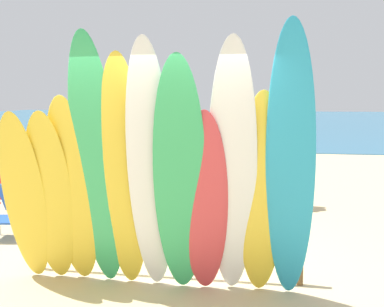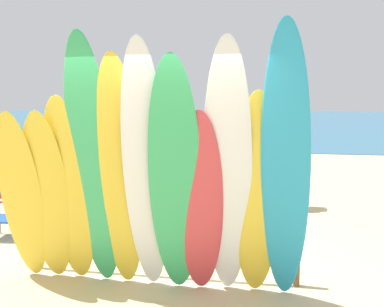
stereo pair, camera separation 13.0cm
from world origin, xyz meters
name	(u,v)px [view 2 (the right image)]	position (x,y,z in m)	size (l,w,h in m)	color
ground	(242,146)	(0.00, 14.00, 0.00)	(60.00, 60.00, 0.00)	#D3BC8C
ocean_water	(258,121)	(0.00, 31.78, 0.01)	(60.00, 40.00, 0.02)	teal
surfboard_rack	(157,236)	(0.00, 0.00, 0.49)	(3.32, 0.07, 0.61)	brown
surfboard_yellow_0	(22,198)	(-1.43, -0.45, 0.98)	(0.49, 0.06, 2.02)	yellow
surfboard_yellow_1	(47,198)	(-1.15, -0.41, 0.99)	(0.51, 0.06, 2.01)	yellow
surfboard_yellow_2	(69,191)	(-0.90, -0.38, 1.07)	(0.56, 0.08, 2.16)	yellow
surfboard_green_3	(93,164)	(-0.58, -0.47, 1.39)	(0.55, 0.08, 2.81)	#38B266
surfboard_yellow_4	(120,175)	(-0.28, -0.46, 1.28)	(0.50, 0.06, 2.60)	yellow
surfboard_white_5	(146,171)	(0.02, -0.53, 1.35)	(0.48, 0.06, 2.76)	white
surfboard_green_6	(175,180)	(0.34, -0.56, 1.26)	(0.54, 0.07, 2.59)	#38B266
surfboard_red_7	(200,204)	(0.58, -0.46, 1.00)	(0.49, 0.08, 2.04)	#D13D42
surfboard_white_8	(227,173)	(0.86, -0.48, 1.35)	(0.50, 0.06, 2.75)	white
surfboard_yellow_9	(257,196)	(1.16, -0.38, 1.09)	(0.49, 0.08, 2.21)	yellow
surfboard_teal_10	(285,167)	(1.44, -0.50, 1.42)	(0.49, 0.08, 2.88)	#289EC6
beachgoer_midbeach	(218,136)	(-0.17, 7.18, 1.00)	(0.45, 0.55, 1.74)	tan
beachgoer_photographing	(183,143)	(-0.94, 6.27, 0.90)	(0.41, 0.48, 1.56)	brown
beachgoer_strolling	(175,149)	(-0.76, 4.46, 0.97)	(0.44, 0.63, 1.68)	beige
beachgoer_by_water	(286,163)	(1.54, 3.61, 0.86)	(0.39, 0.48, 1.50)	beige
beach_chair_red	(67,182)	(-2.61, 3.15, 0.43)	(0.56, 0.72, 0.83)	#B7B7BC
beach_chair_blue	(13,207)	(-2.58, 1.21, 0.42)	(0.58, 0.80, 0.79)	#B7B7BC
distant_boat	(76,136)	(-7.71, 14.91, 0.18)	(5.08, 1.65, 0.40)	#4C515B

